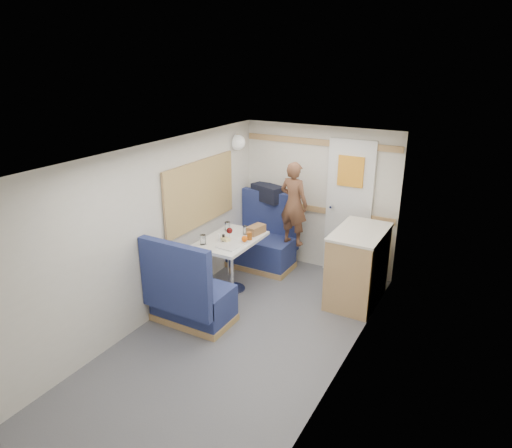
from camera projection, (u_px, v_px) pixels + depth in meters
The scene contains 28 objects.
floor at pixel (233, 345), 4.78m from camera, with size 4.50×4.50×0.00m, color #515156.
ceiling at pixel (229, 157), 4.08m from camera, with size 4.50×4.50×0.00m, color silver.
wall_back at pixel (318, 199), 6.28m from camera, with size 2.20×0.02×2.00m, color silver.
wall_left at pixel (145, 238), 4.93m from camera, with size 0.02×4.50×2.00m, color silver.
wall_right at pixel (340, 284), 3.93m from camera, with size 0.02×4.50×2.00m, color silver.
oak_trim_low at pixel (317, 209), 6.31m from camera, with size 2.15×0.02×0.08m, color #A08148.
oak_trim_high at pixel (320, 142), 5.99m from camera, with size 2.15×0.02×0.08m, color #A08148.
side_window at pixel (200, 193), 5.66m from camera, with size 0.04×1.30×0.72m, color #98A189.
rear_door at pixel (349, 206), 6.05m from camera, with size 0.62×0.12×1.86m.
dinette_table at pixel (230, 250), 5.70m from camera, with size 0.62×0.92×0.72m.
bench_far at pixel (263, 246), 6.50m from camera, with size 0.90×0.59×1.05m.
bench_near at pixel (190, 299), 5.08m from camera, with size 0.90×0.59×1.05m.
ledge at pixel (272, 203), 6.51m from camera, with size 0.90×0.14×0.04m, color #A08148.
dome_light at pixel (238, 142), 6.16m from camera, with size 0.20×0.20×0.20m, color white.
galley_counter at pixel (358, 265), 5.51m from camera, with size 0.57×0.92×0.92m.
person at pixel (294, 204), 6.02m from camera, with size 0.41×0.27×1.13m, color brown.
duffel_bag at pixel (268, 193), 6.49m from camera, with size 0.48×0.23×0.23m, color black.
tray at pixel (232, 245), 5.44m from camera, with size 0.25×0.33×0.02m, color silver.
orange_fruit at pixel (245, 239), 5.50m from camera, with size 0.08×0.08×0.08m, color #F15E0A.
cheese_block at pixel (225, 239), 5.54m from camera, with size 0.11×0.07×0.04m, color #F2DF8B.
wine_glass at pixel (229, 231), 5.55m from camera, with size 0.08×0.08×0.17m.
tumbler_left at pixel (203, 240), 5.46m from camera, with size 0.07×0.07×0.12m, color silver.
tumbler_mid at pixel (227, 226), 5.89m from camera, with size 0.07×0.07×0.12m, color white.
tumbler_right at pixel (245, 230), 5.78m from camera, with size 0.07×0.07×0.11m, color silver.
beer_glass at pixel (250, 236), 5.60m from camera, with size 0.06×0.06×0.10m, color brown.
pepper_grinder at pixel (223, 238), 5.55m from camera, with size 0.03×0.03×0.09m, color black.
salt_grinder at pixel (219, 237), 5.58m from camera, with size 0.04×0.04×0.09m, color white.
bread_loaf at pixel (256, 230), 5.80m from camera, with size 0.14×0.25×0.10m, color brown.
Camera 1 is at (2.17, -3.42, 2.85)m, focal length 32.00 mm.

